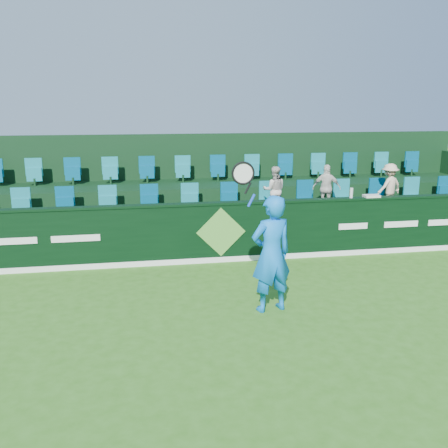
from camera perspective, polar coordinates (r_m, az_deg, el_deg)
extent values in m
plane|color=#306618|center=(7.67, 4.61, -13.30)|extent=(60.00, 60.00, 0.00)
cube|color=black|center=(11.12, -0.45, -1.03)|extent=(16.00, 0.20, 1.30)
cube|color=black|center=(10.97, -0.45, 2.38)|extent=(16.00, 0.24, 0.05)
cube|color=white|center=(11.18, -0.35, -4.10)|extent=(16.00, 0.02, 0.12)
cube|color=#569C38|center=(11.00, -0.35, -0.93)|extent=(1.10, 0.02, 1.10)
cube|color=white|center=(11.15, -22.71, -1.82)|extent=(0.85, 0.01, 0.14)
cube|color=white|center=(10.94, -16.58, -1.59)|extent=(1.00, 0.01, 0.14)
cube|color=white|center=(11.90, 14.54, -0.25)|extent=(0.70, 0.01, 0.14)
cube|color=white|center=(12.44, 19.59, -0.02)|extent=(0.85, 0.01, 0.14)
cube|color=white|center=(13.06, 24.18, 0.20)|extent=(1.00, 0.01, 0.14)
cube|color=black|center=(12.24, -1.29, -0.88)|extent=(16.00, 2.00, 0.80)
cube|color=black|center=(14.01, -2.46, 2.04)|extent=(16.00, 1.80, 1.30)
cube|color=black|center=(14.88, -2.99, 5.26)|extent=(16.00, 0.20, 2.60)
cube|color=#157A85|center=(12.47, -1.58, 2.70)|extent=(13.50, 0.50, 0.60)
cube|color=#157A85|center=(14.15, -2.66, 6.06)|extent=(13.50, 0.50, 0.60)
imported|color=blue|center=(8.43, 5.43, -3.43)|extent=(0.82, 0.64, 2.01)
cylinder|color=#143FBF|center=(8.01, 3.15, 2.71)|extent=(0.14, 0.04, 0.22)
cylinder|color=black|center=(7.96, 2.75, 4.11)|extent=(0.12, 0.03, 0.19)
torus|color=black|center=(7.91, 2.20, 5.81)|extent=(0.51, 0.04, 0.51)
cylinder|color=silver|center=(7.91, 2.20, 5.81)|extent=(0.42, 0.01, 0.42)
imported|color=beige|center=(12.36, 5.76, 3.88)|extent=(0.65, 0.56, 1.17)
imported|color=silver|center=(12.79, 11.64, 4.03)|extent=(0.75, 0.53, 1.18)
imported|color=beige|center=(13.50, 18.35, 4.09)|extent=(0.86, 0.68, 1.17)
cube|color=silver|center=(12.05, 16.51, 3.09)|extent=(0.36, 0.23, 0.05)
cylinder|color=silver|center=(11.83, 14.35, 3.47)|extent=(0.07, 0.07, 0.23)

